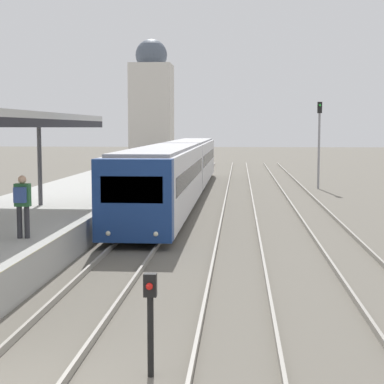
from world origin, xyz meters
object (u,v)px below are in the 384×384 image
object	(u,v)px
signal_mast_far	(319,135)
person_on_platform	(22,201)
train_near	(180,167)
signal_post_near	(150,312)

from	to	relation	value
signal_mast_far	person_on_platform	bearing A→B (deg)	-113.42
train_near	signal_post_near	size ratio (longest dim) A/B	19.82
train_near	signal_post_near	distance (m)	26.29
person_on_platform	signal_post_near	world-z (taller)	person_on_platform
person_on_platform	signal_post_near	xyz separation A→B (m)	(4.32, -6.73, -0.92)
train_near	signal_post_near	world-z (taller)	train_near
train_near	signal_mast_far	xyz separation A→B (m)	(8.32, 5.15, 1.73)
train_near	signal_post_near	bearing A→B (deg)	-85.69
signal_post_near	train_near	bearing A→B (deg)	94.31
signal_post_near	signal_mast_far	bearing A→B (deg)	78.56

